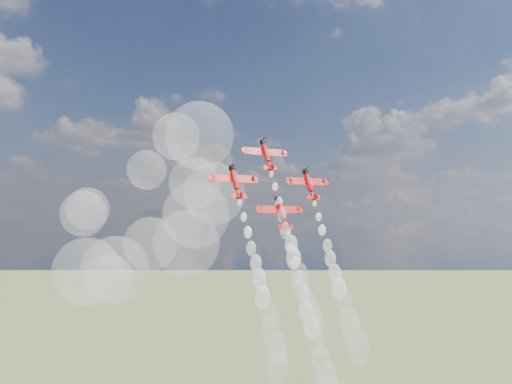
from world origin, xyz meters
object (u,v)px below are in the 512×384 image
object	(u,v)px
plane_left	(235,181)
plane_slot	(282,212)
plane_lead	(266,154)
plane_right	(309,184)

from	to	relation	value
plane_left	plane_slot	distance (m)	15.81
plane_lead	plane_slot	world-z (taller)	plane_lead
plane_left	plane_right	bearing A→B (deg)	0.00
plane_right	plane_slot	distance (m)	15.81
plane_right	plane_slot	size ratio (longest dim) A/B	1.00
plane_slot	plane_left	bearing A→B (deg)	164.47
plane_lead	plane_left	xyz separation A→B (m)	(-12.95, -3.60, -8.32)
plane_left	plane_slot	size ratio (longest dim) A/B	1.00
plane_right	plane_left	bearing A→B (deg)	180.00
plane_lead	plane_slot	distance (m)	18.13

